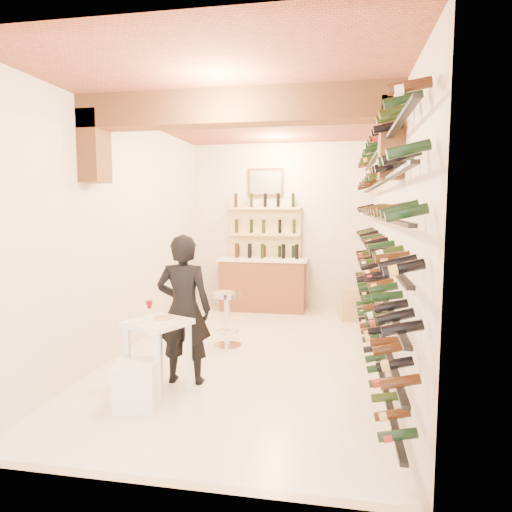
{
  "coord_description": "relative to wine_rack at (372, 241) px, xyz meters",
  "views": [
    {
      "loc": [
        1.14,
        -5.86,
        1.96
      ],
      "look_at": [
        0.0,
        0.3,
        1.3
      ],
      "focal_mm": 32.05,
      "sensor_mm": 36.0,
      "label": 1
    }
  ],
  "objects": [
    {
      "name": "crate_lower",
      "position": [
        -0.13,
        2.2,
        -1.4
      ],
      "size": [
        0.56,
        0.45,
        0.3
      ],
      "primitive_type": "cube",
      "rotation": [
        0.0,
        0.0,
        0.2
      ],
      "color": "tan",
      "rests_on": "ground"
    },
    {
      "name": "back_shelving",
      "position": [
        -1.83,
        2.89,
        -0.38
      ],
      "size": [
        1.4,
        0.31,
        2.73
      ],
      "color": "#E2BE7F",
      "rests_on": "ground"
    },
    {
      "name": "room_shell",
      "position": [
        -1.53,
        -0.26,
        0.7
      ],
      "size": [
        3.52,
        6.02,
        3.21
      ],
      "color": "beige",
      "rests_on": "ground"
    },
    {
      "name": "white_stool",
      "position": [
        -2.32,
        -1.86,
        -1.31
      ],
      "size": [
        0.46,
        0.46,
        0.47
      ],
      "primitive_type": "cube",
      "rotation": [
        0.0,
        0.0,
        0.25
      ],
      "color": "white",
      "rests_on": "ground"
    },
    {
      "name": "ground",
      "position": [
        -1.53,
        0.0,
        -1.55
      ],
      "size": [
        6.0,
        6.0,
        0.0
      ],
      "primitive_type": "plane",
      "color": "#F1E5D0",
      "rests_on": "ground"
    },
    {
      "name": "wine_rack",
      "position": [
        0.0,
        0.0,
        0.0
      ],
      "size": [
        0.32,
        5.7,
        2.56
      ],
      "color": "black",
      "rests_on": "ground"
    },
    {
      "name": "chrome_barstool",
      "position": [
        -1.94,
        0.25,
        -1.09
      ],
      "size": [
        0.41,
        0.41,
        0.79
      ],
      "rotation": [
        0.0,
        0.0,
        -0.18
      ],
      "color": "silver",
      "rests_on": "ground"
    },
    {
      "name": "person",
      "position": [
        -2.09,
        -1.1,
        -0.71
      ],
      "size": [
        0.64,
        0.45,
        1.68
      ],
      "primitive_type": "imported",
      "rotation": [
        0.0,
        0.0,
        3.22
      ],
      "color": "black",
      "rests_on": "ground"
    },
    {
      "name": "crate_upper",
      "position": [
        -0.13,
        2.2,
        -1.12
      ],
      "size": [
        0.45,
        0.31,
        0.26
      ],
      "primitive_type": "cube",
      "rotation": [
        0.0,
        0.0,
        -0.01
      ],
      "color": "tan",
      "rests_on": "crate_lower"
    },
    {
      "name": "tasting_table",
      "position": [
        -2.24,
        -1.48,
        -0.89
      ],
      "size": [
        0.73,
        0.73,
        0.97
      ],
      "rotation": [
        0.0,
        0.0,
        -0.43
      ],
      "color": "white",
      "rests_on": "ground"
    },
    {
      "name": "back_counter",
      "position": [
        -1.83,
        2.65,
        -1.02
      ],
      "size": [
        1.7,
        0.62,
        1.29
      ],
      "color": "brown",
      "rests_on": "ground"
    }
  ]
}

